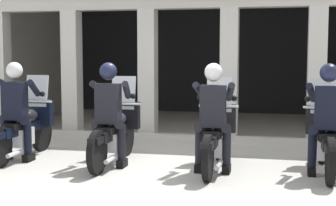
{
  "coord_description": "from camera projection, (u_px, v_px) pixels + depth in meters",
  "views": [
    {
      "loc": [
        1.73,
        -7.55,
        1.72
      ],
      "look_at": [
        0.0,
        0.28,
        0.94
      ],
      "focal_mm": 54.59,
      "sensor_mm": 36.0,
      "label": 1
    }
  ],
  "objects": [
    {
      "name": "station_building",
      "position": [
        206.0,
        41.0,
        12.85
      ],
      "size": [
        9.54,
        5.21,
        3.22
      ],
      "color": "black",
      "rests_on": "ground"
    },
    {
      "name": "motorcycle_far_left",
      "position": [
        25.0,
        127.0,
        8.44
      ],
      "size": [
        0.62,
        2.04,
        1.35
      ],
      "rotation": [
        0.0,
        0.0,
        0.32
      ],
      "color": "black",
      "rests_on": "ground"
    },
    {
      "name": "police_officer_far_left",
      "position": [
        16.0,
        103.0,
        8.12
      ],
      "size": [
        0.63,
        0.61,
        1.58
      ],
      "rotation": [
        0.0,
        0.0,
        0.32
      ],
      "color": "black",
      "rests_on": "ground"
    },
    {
      "name": "police_officer_center_right",
      "position": [
        213.0,
        108.0,
        7.32
      ],
      "size": [
        0.63,
        0.61,
        1.58
      ],
      "rotation": [
        0.0,
        0.0,
        0.29
      ],
      "color": "black",
      "rests_on": "ground"
    },
    {
      "name": "police_officer_far_right",
      "position": [
        328.0,
        110.0,
        7.1
      ],
      "size": [
        0.63,
        0.61,
        1.58
      ],
      "rotation": [
        0.0,
        0.0,
        0.15
      ],
      "color": "black",
      "rests_on": "ground"
    },
    {
      "name": "motorcycle_center_left",
      "position": [
        115.0,
        131.0,
        8.02
      ],
      "size": [
        0.62,
        2.04,
        1.35
      ],
      "rotation": [
        0.0,
        0.0,
        0.31
      ],
      "color": "black",
      "rests_on": "ground"
    },
    {
      "name": "kerb_strip",
      "position": [
        183.0,
        138.0,
        10.06
      ],
      "size": [
        9.04,
        0.24,
        0.12
      ],
      "primitive_type": "cube",
      "color": "#B7B5AD",
      "rests_on": "ground"
    },
    {
      "name": "ground_plane",
      "position": [
        196.0,
        135.0,
        10.79
      ],
      "size": [
        80.0,
        80.0,
        0.0
      ],
      "primitive_type": "plane",
      "color": "#A8A59E"
    },
    {
      "name": "motorcycle_far_right",
      "position": [
        325.0,
        138.0,
        7.42
      ],
      "size": [
        0.62,
        2.04,
        1.35
      ],
      "rotation": [
        0.0,
        0.0,
        0.15
      ],
      "color": "black",
      "rests_on": "ground"
    },
    {
      "name": "motorcycle_center_right",
      "position": [
        216.0,
        135.0,
        7.64
      ],
      "size": [
        0.62,
        2.04,
        1.35
      ],
      "rotation": [
        0.0,
        0.0,
        0.29
      ],
      "color": "black",
      "rests_on": "ground"
    },
    {
      "name": "police_officer_center_left",
      "position": [
        109.0,
        105.0,
        7.7
      ],
      "size": [
        0.63,
        0.61,
        1.58
      ],
      "rotation": [
        0.0,
        0.0,
        0.31
      ],
      "color": "black",
      "rests_on": "ground"
    }
  ]
}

